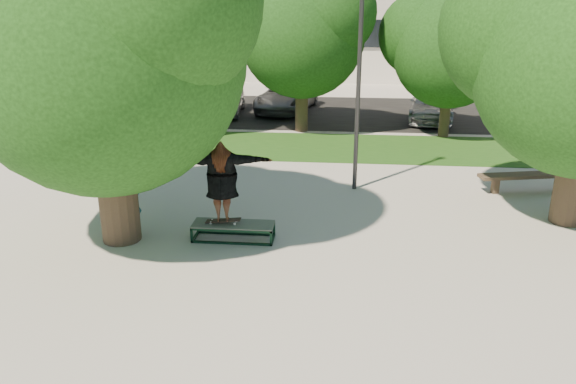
# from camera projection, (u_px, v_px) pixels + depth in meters

# --- Properties ---
(ground) EXTENTS (120.00, 120.00, 0.00)m
(ground) POSITION_uv_depth(u_px,v_px,m) (308.00, 268.00, 11.18)
(ground) COLOR #ABA69D
(ground) RESTS_ON ground
(grass_strip) EXTENTS (30.00, 4.00, 0.02)m
(grass_strip) POSITION_uv_depth(u_px,v_px,m) (352.00, 148.00, 20.01)
(grass_strip) COLOR #1A4A15
(grass_strip) RESTS_ON ground
(asphalt_strip) EXTENTS (40.00, 8.00, 0.01)m
(asphalt_strip) POSITION_uv_depth(u_px,v_px,m) (329.00, 112.00, 26.21)
(asphalt_strip) COLOR black
(asphalt_strip) RESTS_ON ground
(tree_left) EXTENTS (6.96, 5.95, 7.12)m
(tree_left) POSITION_uv_depth(u_px,v_px,m) (98.00, 33.00, 11.13)
(tree_left) COLOR #38281E
(tree_left) RESTS_ON ground
(bg_tree_left) EXTENTS (5.28, 4.51, 5.77)m
(bg_tree_left) POSITION_uv_depth(u_px,v_px,m) (152.00, 35.00, 20.93)
(bg_tree_left) COLOR #38281E
(bg_tree_left) RESTS_ON ground
(bg_tree_mid) EXTENTS (5.76, 4.92, 6.24)m
(bg_tree_mid) POSITION_uv_depth(u_px,v_px,m) (300.00, 27.00, 21.29)
(bg_tree_mid) COLOR #38281E
(bg_tree_mid) RESTS_ON ground
(bg_tree_right) EXTENTS (5.04, 4.31, 5.43)m
(bg_tree_right) POSITION_uv_depth(u_px,v_px,m) (449.00, 43.00, 20.50)
(bg_tree_right) COLOR #38281E
(bg_tree_right) RESTS_ON ground
(lamppost) EXTENTS (0.25, 0.15, 6.11)m
(lamppost) POSITION_uv_depth(u_px,v_px,m) (359.00, 75.00, 14.74)
(lamppost) COLOR #2D2D30
(lamppost) RESTS_ON ground
(grind_box) EXTENTS (1.80, 0.60, 0.38)m
(grind_box) POSITION_uv_depth(u_px,v_px,m) (233.00, 231.00, 12.45)
(grind_box) COLOR black
(grind_box) RESTS_ON ground
(skater_rig) EXTENTS (2.25, 0.82, 1.87)m
(skater_rig) POSITION_uv_depth(u_px,v_px,m) (222.00, 182.00, 12.08)
(skater_rig) COLOR white
(skater_rig) RESTS_ON grind_box
(bystander) EXTENTS (0.66, 0.64, 1.52)m
(bystander) POSITION_uv_depth(u_px,v_px,m) (130.00, 202.00, 12.56)
(bystander) COLOR #18525D
(bystander) RESTS_ON ground
(bench) EXTENTS (3.42, 1.18, 0.52)m
(bench) POSITION_uv_depth(u_px,v_px,m) (539.00, 176.00, 15.43)
(bench) COLOR #4B3C2D
(bench) RESTS_ON ground
(car_silver_a) EXTENTS (1.93, 4.22, 1.40)m
(car_silver_a) POSITION_uv_depth(u_px,v_px,m) (224.00, 98.00, 25.62)
(car_silver_a) COLOR silver
(car_silver_a) RESTS_ON asphalt_strip
(car_dark) EXTENTS (1.80, 4.12, 1.32)m
(car_dark) POSITION_uv_depth(u_px,v_px,m) (217.00, 101.00, 25.13)
(car_dark) COLOR black
(car_dark) RESTS_ON asphalt_strip
(car_grey) EXTENTS (2.88, 5.10, 1.34)m
(car_grey) POSITION_uv_depth(u_px,v_px,m) (286.00, 97.00, 26.20)
(car_grey) COLOR slate
(car_grey) RESTS_ON asphalt_strip
(car_silver_b) EXTENTS (2.45, 4.64, 1.28)m
(car_silver_b) POSITION_uv_depth(u_px,v_px,m) (432.00, 105.00, 24.35)
(car_silver_b) COLOR #9E9EA2
(car_silver_b) RESTS_ON asphalt_strip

